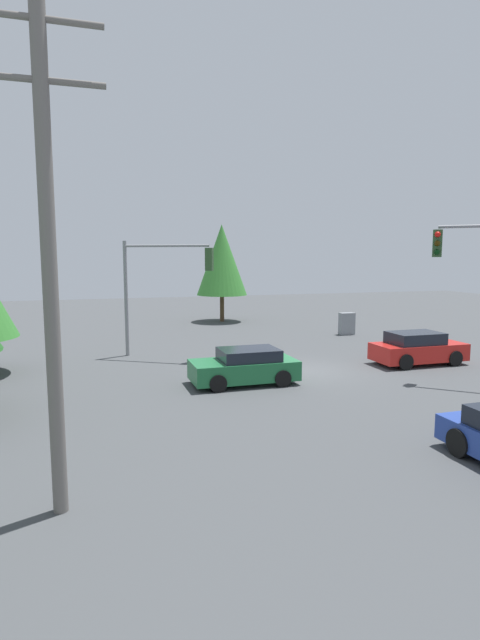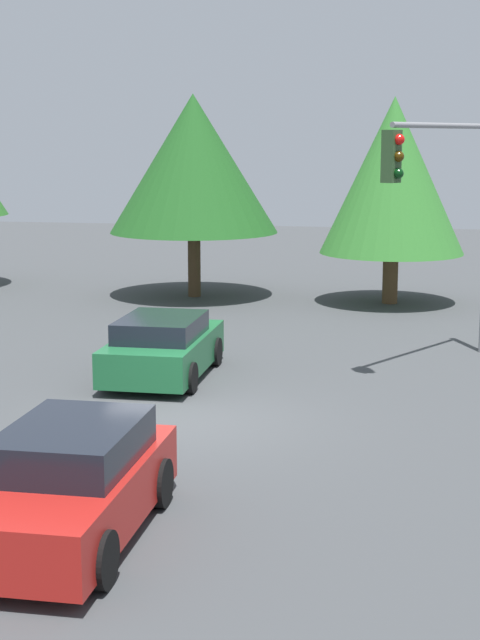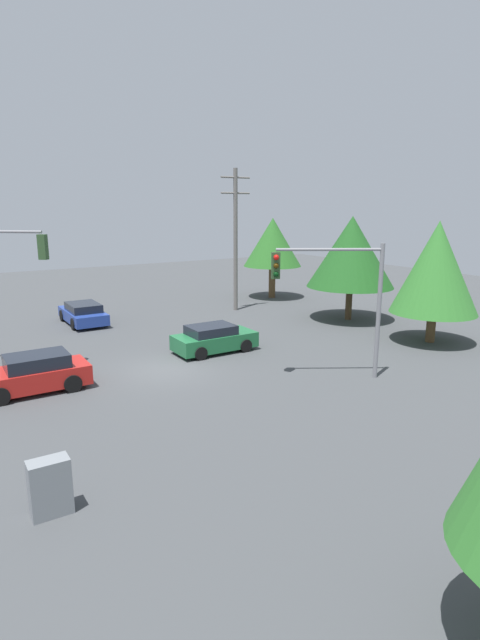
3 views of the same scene
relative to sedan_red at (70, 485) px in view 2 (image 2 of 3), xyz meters
The scene contains 6 objects.
ground_plane 5.48m from the sedan_red, behind, with size 80.00×80.00×0.00m, color #424447.
sedan_red is the anchor object (origin of this frame).
sedan_green 8.62m from the sedan_red, behind, with size 4.04×1.96×1.36m.
traffic_signal_main 12.33m from the sedan_red, 155.45° to the left, with size 3.95×2.49×5.60m.
tree_left 19.92m from the sedan_red, behind, with size 5.40×5.40×6.47m.
tree_far 19.77m from the sedan_red, 169.81° to the left, with size 4.44×4.44×6.33m.
Camera 2 is at (16.80, 4.07, 5.10)m, focal length 55.00 mm.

